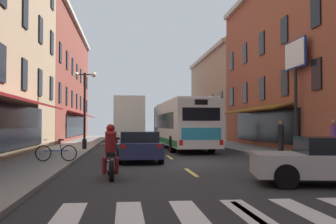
{
  "coord_description": "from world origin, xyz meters",
  "views": [
    {
      "loc": [
        -2.3,
        -17.15,
        1.63
      ],
      "look_at": [
        0.54,
        8.63,
        2.48
      ],
      "focal_mm": 42.76,
      "sensor_mm": 36.0,
      "label": 1
    }
  ],
  "objects_px": {
    "box_truck": "(129,121)",
    "pedestrian_mid": "(219,132)",
    "bicycle_near": "(56,152)",
    "pedestrian_far": "(334,139)",
    "street_lamp_twin": "(85,106)",
    "pedestrian_rear": "(281,135)",
    "transit_bus": "(182,124)",
    "billboard_sign": "(295,68)",
    "sedan_far": "(138,146)",
    "motorcycle_rider": "(110,155)",
    "sedan_mid": "(130,134)"
  },
  "relations": [
    {
      "from": "transit_bus",
      "to": "pedestrian_mid",
      "type": "height_order",
      "value": "transit_bus"
    },
    {
      "from": "motorcycle_rider",
      "to": "pedestrian_mid",
      "type": "xyz_separation_m",
      "value": [
        8.33,
        20.4,
        0.38
      ]
    },
    {
      "from": "transit_bus",
      "to": "motorcycle_rider",
      "type": "bearing_deg",
      "value": -106.36
    },
    {
      "from": "sedan_far",
      "to": "pedestrian_far",
      "type": "bearing_deg",
      "value": -15.58
    },
    {
      "from": "box_truck",
      "to": "motorcycle_rider",
      "type": "distance_m",
      "value": 21.45
    },
    {
      "from": "transit_bus",
      "to": "pedestrian_far",
      "type": "height_order",
      "value": "transit_bus"
    },
    {
      "from": "box_truck",
      "to": "pedestrian_rear",
      "type": "xyz_separation_m",
      "value": [
        8.54,
        -11.68,
        -0.96
      ]
    },
    {
      "from": "billboard_sign",
      "to": "bicycle_near",
      "type": "distance_m",
      "value": 13.48
    },
    {
      "from": "pedestrian_far",
      "to": "street_lamp_twin",
      "type": "bearing_deg",
      "value": -16.13
    },
    {
      "from": "pedestrian_far",
      "to": "street_lamp_twin",
      "type": "height_order",
      "value": "street_lamp_twin"
    },
    {
      "from": "sedan_mid",
      "to": "pedestrian_far",
      "type": "bearing_deg",
      "value": -72.78
    },
    {
      "from": "sedan_far",
      "to": "bicycle_near",
      "type": "relative_size",
      "value": 2.77
    },
    {
      "from": "billboard_sign",
      "to": "sedan_far",
      "type": "bearing_deg",
      "value": -162.86
    },
    {
      "from": "billboard_sign",
      "to": "pedestrian_rear",
      "type": "xyz_separation_m",
      "value": [
        -0.4,
        1.14,
        -3.72
      ]
    },
    {
      "from": "pedestrian_mid",
      "to": "pedestrian_rear",
      "type": "relative_size",
      "value": 1.04
    },
    {
      "from": "pedestrian_mid",
      "to": "bicycle_near",
      "type": "bearing_deg",
      "value": 16.07
    },
    {
      "from": "pedestrian_far",
      "to": "bicycle_near",
      "type": "bearing_deg",
      "value": 19.64
    },
    {
      "from": "box_truck",
      "to": "sedan_far",
      "type": "xyz_separation_m",
      "value": [
        0.23,
        -15.51,
        -1.31
      ]
    },
    {
      "from": "sedan_mid",
      "to": "billboard_sign",
      "type": "bearing_deg",
      "value": -67.88
    },
    {
      "from": "billboard_sign",
      "to": "sedan_far",
      "type": "height_order",
      "value": "billboard_sign"
    },
    {
      "from": "pedestrian_mid",
      "to": "box_truck",
      "type": "bearing_deg",
      "value": -47.54
    },
    {
      "from": "street_lamp_twin",
      "to": "sedan_far",
      "type": "bearing_deg",
      "value": -66.9
    },
    {
      "from": "sedan_mid",
      "to": "sedan_far",
      "type": "height_order",
      "value": "sedan_far"
    },
    {
      "from": "sedan_mid",
      "to": "bicycle_near",
      "type": "xyz_separation_m",
      "value": [
        -3.38,
        -25.57,
        -0.17
      ]
    },
    {
      "from": "box_truck",
      "to": "pedestrian_mid",
      "type": "bearing_deg",
      "value": -7.58
    },
    {
      "from": "transit_bus",
      "to": "sedan_far",
      "type": "distance_m",
      "value": 9.48
    },
    {
      "from": "motorcycle_rider",
      "to": "pedestrian_mid",
      "type": "height_order",
      "value": "pedestrian_mid"
    },
    {
      "from": "pedestrian_mid",
      "to": "street_lamp_twin",
      "type": "height_order",
      "value": "street_lamp_twin"
    },
    {
      "from": "transit_bus",
      "to": "sedan_mid",
      "type": "xyz_separation_m",
      "value": [
        -3.31,
        15.36,
        -1.01
      ]
    },
    {
      "from": "transit_bus",
      "to": "motorcycle_rider",
      "type": "height_order",
      "value": "transit_bus"
    },
    {
      "from": "pedestrian_rear",
      "to": "transit_bus",
      "type": "bearing_deg",
      "value": 105.19
    },
    {
      "from": "box_truck",
      "to": "transit_bus",
      "type": "bearing_deg",
      "value": -62.24
    },
    {
      "from": "pedestrian_rear",
      "to": "billboard_sign",
      "type": "bearing_deg",
      "value": -100.45
    },
    {
      "from": "billboard_sign",
      "to": "sedan_mid",
      "type": "xyz_separation_m",
      "value": [
        -8.75,
        21.52,
        -4.09
      ]
    },
    {
      "from": "transit_bus",
      "to": "pedestrian_rear",
      "type": "bearing_deg",
      "value": -44.89
    },
    {
      "from": "box_truck",
      "to": "street_lamp_twin",
      "type": "xyz_separation_m",
      "value": [
        -2.88,
        -8.22,
        0.84
      ]
    },
    {
      "from": "billboard_sign",
      "to": "motorcycle_rider",
      "type": "relative_size",
      "value": 2.98
    },
    {
      "from": "pedestrian_mid",
      "to": "pedestrian_far",
      "type": "height_order",
      "value": "pedestrian_mid"
    },
    {
      "from": "billboard_sign",
      "to": "transit_bus",
      "type": "distance_m",
      "value": 8.77
    },
    {
      "from": "bicycle_near",
      "to": "pedestrian_mid",
      "type": "height_order",
      "value": "pedestrian_mid"
    },
    {
      "from": "billboard_sign",
      "to": "sedan_mid",
      "type": "relative_size",
      "value": 1.37
    },
    {
      "from": "pedestrian_mid",
      "to": "street_lamp_twin",
      "type": "bearing_deg",
      "value": -5.18
    },
    {
      "from": "transit_bus",
      "to": "box_truck",
      "type": "relative_size",
      "value": 1.67
    },
    {
      "from": "sedan_mid",
      "to": "motorcycle_rider",
      "type": "distance_m",
      "value": 30.11
    },
    {
      "from": "motorcycle_rider",
      "to": "bicycle_near",
      "type": "distance_m",
      "value": 5.11
    },
    {
      "from": "sedan_far",
      "to": "street_lamp_twin",
      "type": "bearing_deg",
      "value": 113.1
    },
    {
      "from": "street_lamp_twin",
      "to": "bicycle_near",
      "type": "bearing_deg",
      "value": -92.0
    },
    {
      "from": "bicycle_near",
      "to": "sedan_far",
      "type": "bearing_deg",
      "value": 21.78
    },
    {
      "from": "box_truck",
      "to": "pedestrian_mid",
      "type": "height_order",
      "value": "box_truck"
    },
    {
      "from": "pedestrian_far",
      "to": "street_lamp_twin",
      "type": "xyz_separation_m",
      "value": [
        -11.29,
        9.57,
        1.8
      ]
    }
  ]
}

